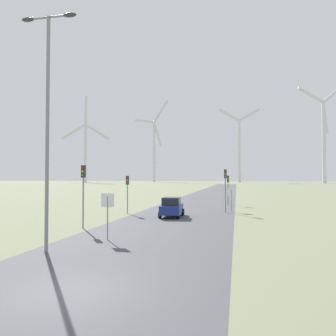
# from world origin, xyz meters

# --- Properties ---
(ground_plane) EXTENTS (600.00, 600.00, 0.00)m
(ground_plane) POSITION_xyz_m (0.00, 0.00, 0.00)
(ground_plane) COLOR #757A5B
(road_surface) EXTENTS (10.00, 240.00, 0.01)m
(road_surface) POSITION_xyz_m (0.00, 48.00, 0.00)
(road_surface) COLOR #47474C
(road_surface) RESTS_ON ground
(streetlamp) EXTENTS (3.04, 0.32, 11.88)m
(streetlamp) POSITION_xyz_m (-4.03, 4.92, 7.25)
(streetlamp) COLOR gray
(streetlamp) RESTS_ON ground
(stop_sign_near) EXTENTS (0.81, 0.07, 2.74)m
(stop_sign_near) POSITION_xyz_m (-2.26, 8.46, 1.92)
(stop_sign_near) COLOR gray
(stop_sign_near) RESTS_ON ground
(stop_sign_far) EXTENTS (0.81, 0.07, 2.54)m
(stop_sign_far) POSITION_xyz_m (4.67, 26.08, 1.77)
(stop_sign_far) COLOR gray
(stop_sign_far) RESTS_ON ground
(traffic_light_post_near_left) EXTENTS (0.28, 0.33, 4.57)m
(traffic_light_post_near_left) POSITION_xyz_m (-5.70, 12.22, 3.33)
(traffic_light_post_near_left) COLOR gray
(traffic_light_post_near_left) RESTS_ON ground
(traffic_light_post_near_right) EXTENTS (0.28, 0.34, 4.52)m
(traffic_light_post_near_right) POSITION_xyz_m (4.06, 24.95, 3.30)
(traffic_light_post_near_right) COLOR gray
(traffic_light_post_near_right) RESTS_ON ground
(traffic_light_post_mid_left) EXTENTS (0.28, 0.34, 3.84)m
(traffic_light_post_mid_left) POSITION_xyz_m (-5.70, 22.01, 2.82)
(traffic_light_post_mid_left) COLOR gray
(traffic_light_post_mid_left) RESTS_ON ground
(traffic_light_post_mid_right) EXTENTS (0.28, 0.33, 3.92)m
(traffic_light_post_mid_right) POSITION_xyz_m (4.07, 34.81, 2.87)
(traffic_light_post_mid_right) COLOR gray
(traffic_light_post_mid_right) RESTS_ON ground
(car_approaching) EXTENTS (2.09, 4.22, 1.83)m
(car_approaching) POSITION_xyz_m (-0.74, 20.26, 0.91)
(car_approaching) COLOR navy
(car_approaching) RESTS_ON ground
(wind_turbine_far_left) EXTENTS (37.46, 2.60, 63.20)m
(wind_turbine_far_left) POSITION_xyz_m (-102.50, 209.97, 26.58)
(wind_turbine_far_left) COLOR silver
(wind_turbine_far_left) RESTS_ON ground
(wind_turbine_left) EXTENTS (31.58, 14.21, 63.73)m
(wind_turbine_left) POSITION_xyz_m (-59.11, 242.05, 29.41)
(wind_turbine_left) COLOR silver
(wind_turbine_left) RESTS_ON ground
(wind_turbine_center) EXTENTS (29.85, 3.42, 54.74)m
(wind_turbine_center) POSITION_xyz_m (7.10, 235.04, 27.58)
(wind_turbine_center) COLOR silver
(wind_turbine_center) RESTS_ON ground
(wind_turbine_right) EXTENTS (31.06, 16.50, 62.66)m
(wind_turbine_right) POSITION_xyz_m (57.95, 206.69, 30.57)
(wind_turbine_right) COLOR silver
(wind_turbine_right) RESTS_ON ground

